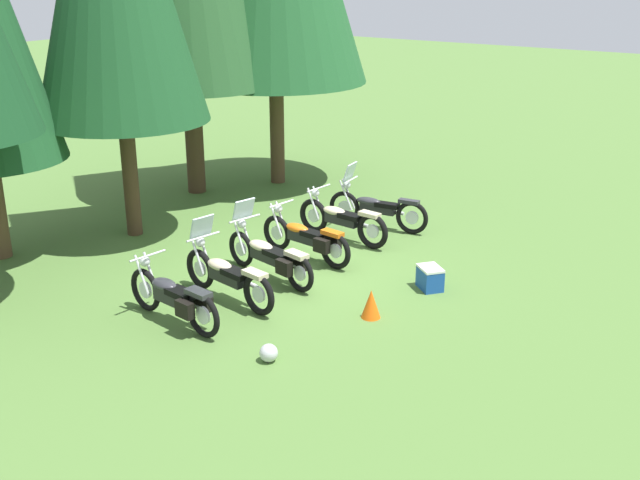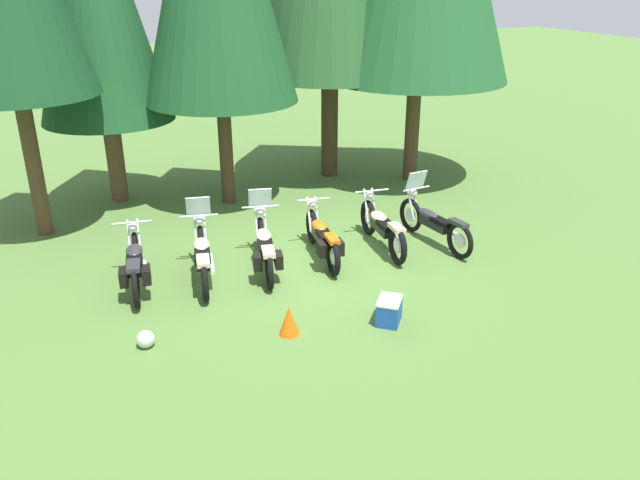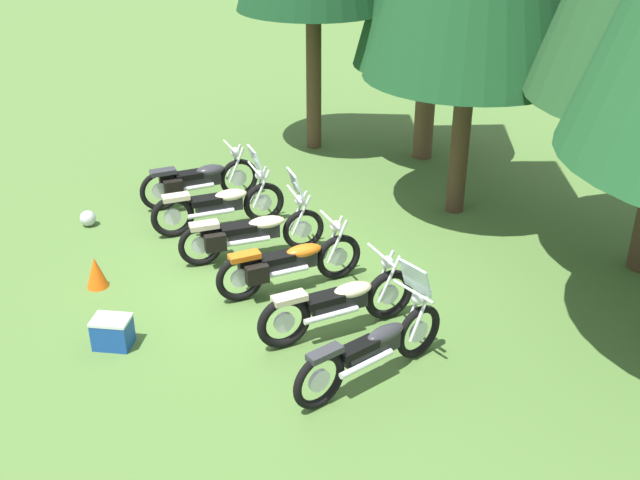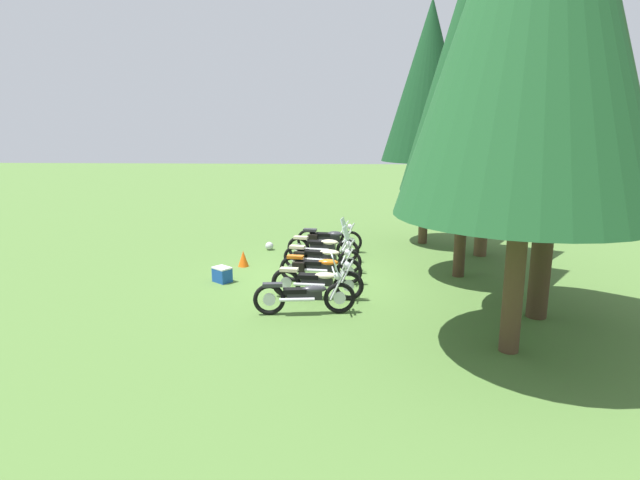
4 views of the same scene
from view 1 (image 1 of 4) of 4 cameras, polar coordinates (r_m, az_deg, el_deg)
name	(u,v)px [view 1 (image 1 of 4)]	position (r m, az deg, el deg)	size (l,w,h in m)	color
ground_plane	(292,267)	(14.73, -2.10, -1.97)	(80.00, 80.00, 0.00)	#4C7033
motorcycle_0	(175,297)	(12.51, -10.63, -4.14)	(0.78, 2.18, 1.02)	black
motorcycle_1	(227,275)	(13.22, -6.84, -2.55)	(0.75, 2.27, 1.37)	black
motorcycle_2	(270,255)	(14.04, -3.66, -1.12)	(0.93, 2.30, 1.35)	black
motorcycle_3	(307,238)	(14.92, -0.96, 0.16)	(0.74, 2.24, 1.01)	black
motorcycle_4	(342,219)	(15.96, 1.62, 1.52)	(0.72, 2.28, 1.02)	black
motorcycle_5	(376,208)	(16.73, 4.15, 2.39)	(0.66, 2.30, 1.37)	black
picnic_cooler	(430,278)	(13.81, 8.08, -2.78)	(0.57, 0.59, 0.41)	#19479E
traffic_cone	(371,304)	(12.62, 3.77, -4.70)	(0.32, 0.32, 0.48)	#EA590F
dropped_helmet	(269,353)	(11.36, -3.79, -8.27)	(0.27, 0.27, 0.27)	silver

